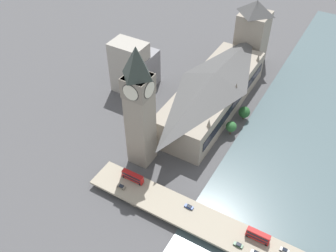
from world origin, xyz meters
TOP-DOWN VIEW (x-y plane):
  - ground_plane at (0.00, 0.00)m, footprint 600.00×600.00m
  - river_water at (-39.00, 0.00)m, footprint 65.99×360.00m
  - parliament_hall at (17.73, -8.00)m, footprint 29.92×95.10m
  - clock_tower at (31.44, 49.21)m, footprint 12.52×12.52m
  - victoria_tower at (17.78, -69.23)m, footprint 19.36×19.36m
  - road_bridge at (-39.00, 70.84)m, footprint 163.99×15.96m
  - double_decker_bus_lead at (25.34, 67.04)m, footprint 11.52×2.50m
  - double_decker_bus_rear at (-38.82, 67.37)m, footprint 10.35×2.59m
  - car_northbound_lead at (-6.10, 67.68)m, footprint 4.20×1.76m
  - car_northbound_tail at (-50.56, 67.00)m, footprint 3.80×1.76m
  - car_southbound_tail at (27.62, 73.76)m, footprint 4.17×1.89m
  - car_southbound_extra at (-33.03, 74.37)m, footprint 4.08×1.74m
  - city_block_west at (71.57, -7.25)m, footprint 23.15×19.66m
  - city_block_center at (71.66, 0.96)m, footprint 22.07×14.94m
  - tree_embankment_near at (-1.57, 8.22)m, footprint 6.17×6.17m
  - tree_embankment_mid at (-3.06, -8.05)m, footprint 6.84×6.84m

SIDE VIEW (x-z plane):
  - ground_plane at x=0.00m, z-range 0.00..0.00m
  - river_water at x=-39.00m, z-range 0.00..0.30m
  - road_bridge at x=-39.00m, z-range 1.24..5.34m
  - car_northbound_tail at x=-50.56m, z-range 4.09..5.41m
  - car_southbound_tail at x=27.62m, z-range 4.10..5.44m
  - car_northbound_lead at x=-6.10m, z-range 4.10..5.45m
  - car_southbound_extra at x=-33.03m, z-range 4.09..5.51m
  - tree_embankment_mid at x=-3.06m, z-range 0.90..9.57m
  - tree_embankment_near at x=-1.57m, z-range 1.32..10.19m
  - double_decker_bus_lead at x=25.34m, z-range 4.35..9.11m
  - double_decker_bus_rear at x=-38.82m, z-range 4.35..9.33m
  - city_block_west at x=71.57m, z-range 0.00..23.94m
  - parliament_hall at x=17.73m, z-range -0.10..25.84m
  - city_block_center at x=71.66m, z-range 0.00..34.03m
  - victoria_tower at x=17.78m, z-range -2.00..48.03m
  - clock_tower at x=31.44m, z-range 2.50..70.26m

